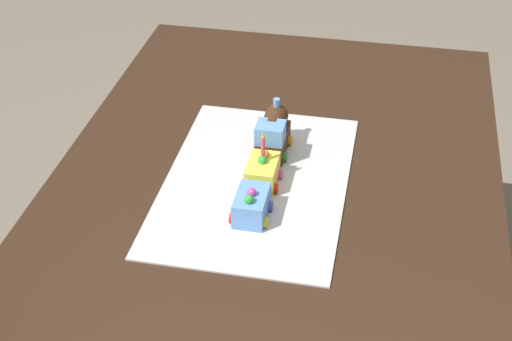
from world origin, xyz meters
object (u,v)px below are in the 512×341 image
cake_car_hopper_sky_blue (251,205)px  birthday_candle (263,144)px  dining_table (277,206)px  cake_locomotive (273,134)px  cake_car_flatbed_lemon (262,173)px

cake_car_hopper_sky_blue → birthday_candle: 0.14m
dining_table → birthday_candle: bearing=-21.7°
dining_table → cake_car_hopper_sky_blue: cake_car_hopper_sky_blue is taller
cake_locomotive → cake_car_hopper_sky_blue: cake_locomotive is taller
cake_locomotive → cake_car_flatbed_lemon: bearing=-0.0°
dining_table → cake_car_flatbed_lemon: 0.16m
cake_locomotive → cake_car_hopper_sky_blue: (0.25, -0.00, -0.02)m
cake_car_hopper_sky_blue → birthday_candle: (-0.12, 0.00, 0.07)m
cake_locomotive → cake_car_flatbed_lemon: size_ratio=1.40×
cake_car_hopper_sky_blue → cake_car_flatbed_lemon: bearing=180.0°
cake_car_flatbed_lemon → birthday_candle: birthday_candle is taller
cake_locomotive → cake_car_hopper_sky_blue: 0.25m
cake_car_flatbed_lemon → birthday_candle: (-0.01, 0.00, 0.07)m
dining_table → cake_car_flatbed_lemon: bearing=-20.2°
cake_car_flatbed_lemon → birthday_candle: 0.07m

